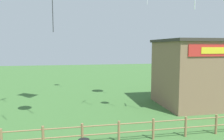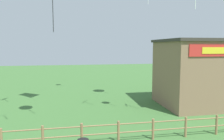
{
  "view_description": "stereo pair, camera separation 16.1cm",
  "coord_description": "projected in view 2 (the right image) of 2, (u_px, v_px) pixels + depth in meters",
  "views": [
    {
      "loc": [
        -2.59,
        -4.55,
        5.28
      ],
      "look_at": [
        0.0,
        8.8,
        3.83
      ],
      "focal_mm": 35.0,
      "sensor_mm": 36.0,
      "label": 1
    },
    {
      "loc": [
        -2.43,
        -4.58,
        5.28
      ],
      "look_at": [
        0.0,
        8.8,
        3.83
      ],
      "focal_mm": 35.0,
      "sensor_mm": 36.0,
      "label": 2
    }
  ],
  "objects": [
    {
      "name": "wooden_fence",
      "position": [
        118.0,
        130.0,
        12.05
      ],
      "size": [
        16.26,
        0.14,
        1.21
      ],
      "color": "olive",
      "rests_on": "ground_plane"
    },
    {
      "name": "seaside_building",
      "position": [
        207.0,
        72.0,
        19.7
      ],
      "size": [
        8.49,
        6.02,
        5.94
      ],
      "color": "#84664C",
      "rests_on": "ground_plane"
    }
  ]
}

